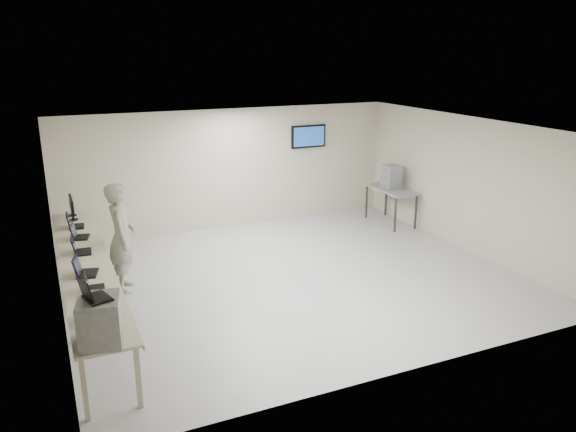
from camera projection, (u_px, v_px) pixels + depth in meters
name	position (u px, v px, depth m)	size (l,w,h in m)	color
room	(293.00, 204.00, 10.15)	(8.01, 7.01, 2.81)	#B9B9B9
workbench	(86.00, 266.00, 8.86)	(0.76, 6.00, 0.90)	#BBB79C
equipment_box	(100.00, 321.00, 6.33)	(0.46, 0.52, 0.54)	gray
laptop_on_box	(92.00, 294.00, 6.21)	(0.36, 0.39, 0.26)	black
laptop_0	(96.00, 313.00, 6.96)	(0.28, 0.34, 0.25)	black
laptop_1	(92.00, 286.00, 7.76)	(0.29, 0.34, 0.25)	black
laptop_2	(83.00, 270.00, 8.28)	(0.40, 0.44, 0.30)	black
laptop_3	(79.00, 249.00, 9.16)	(0.32, 0.38, 0.28)	black
laptop_4	(78.00, 235.00, 9.88)	(0.36, 0.39, 0.27)	black
laptop_5	(73.00, 224.00, 10.47)	(0.33, 0.39, 0.28)	black
monitor_near	(72.00, 208.00, 10.88)	(0.19, 0.42, 0.42)	black
monitor_far	(71.00, 204.00, 11.16)	(0.18, 0.42, 0.41)	black
soldier	(121.00, 237.00, 9.73)	(0.71, 0.47, 1.94)	gray
side_table	(391.00, 191.00, 13.54)	(0.68, 1.45, 0.87)	gray
storage_bins	(391.00, 177.00, 13.43)	(0.36, 0.40, 0.57)	gray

